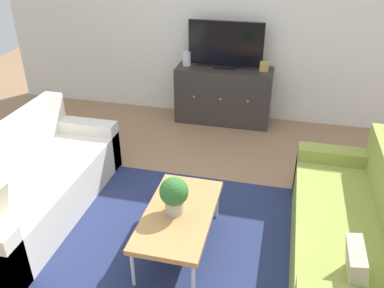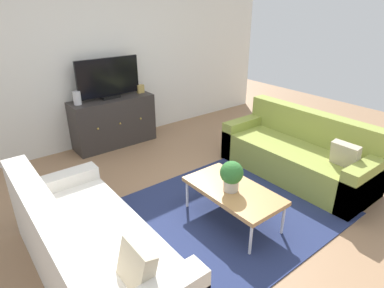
{
  "view_description": "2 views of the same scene",
  "coord_description": "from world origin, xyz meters",
  "px_view_note": "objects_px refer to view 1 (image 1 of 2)",
  "views": [
    {
      "loc": [
        0.74,
        -2.7,
        2.39
      ],
      "look_at": [
        0.0,
        0.34,
        0.66
      ],
      "focal_mm": 37.44,
      "sensor_mm": 36.0,
      "label": 1
    },
    {
      "loc": [
        -1.99,
        -2.2,
        2.11
      ],
      "look_at": [
        0.0,
        0.34,
        0.66
      ],
      "focal_mm": 30.26,
      "sensor_mm": 36.0,
      "label": 2
    }
  ],
  "objects_px": {
    "coffee_table": "(179,215)",
    "glass_vase": "(187,58)",
    "flat_screen_tv": "(226,45)",
    "tv_console": "(223,95)",
    "couch_right_side": "(359,236)",
    "potted_plant": "(174,194)",
    "couch_left_side": "(29,186)",
    "mantel_clock": "(264,66)"
  },
  "relations": [
    {
      "from": "coffee_table",
      "to": "glass_vase",
      "type": "height_order",
      "value": "glass_vase"
    },
    {
      "from": "flat_screen_tv",
      "to": "tv_console",
      "type": "bearing_deg",
      "value": -90.0
    },
    {
      "from": "couch_right_side",
      "to": "glass_vase",
      "type": "relative_size",
      "value": 10.19
    },
    {
      "from": "couch_right_side",
      "to": "potted_plant",
      "type": "relative_size",
      "value": 6.18
    },
    {
      "from": "couch_right_side",
      "to": "couch_left_side",
      "type": "bearing_deg",
      "value": 180.0
    },
    {
      "from": "couch_left_side",
      "to": "flat_screen_tv",
      "type": "bearing_deg",
      "value": 59.7
    },
    {
      "from": "couch_left_side",
      "to": "couch_right_side",
      "type": "bearing_deg",
      "value": 0.0
    },
    {
      "from": "potted_plant",
      "to": "glass_vase",
      "type": "xyz_separation_m",
      "value": [
        -0.55,
        2.55,
        0.29
      ]
    },
    {
      "from": "flat_screen_tv",
      "to": "glass_vase",
      "type": "bearing_deg",
      "value": -177.74
    },
    {
      "from": "couch_left_side",
      "to": "coffee_table",
      "type": "bearing_deg",
      "value": -6.58
    },
    {
      "from": "couch_left_side",
      "to": "potted_plant",
      "type": "relative_size",
      "value": 6.18
    },
    {
      "from": "glass_vase",
      "to": "couch_right_side",
      "type": "bearing_deg",
      "value": -50.27
    },
    {
      "from": "tv_console",
      "to": "flat_screen_tv",
      "type": "height_order",
      "value": "flat_screen_tv"
    },
    {
      "from": "couch_right_side",
      "to": "tv_console",
      "type": "bearing_deg",
      "value": 121.71
    },
    {
      "from": "coffee_table",
      "to": "mantel_clock",
      "type": "relative_size",
      "value": 7.75
    },
    {
      "from": "potted_plant",
      "to": "tv_console",
      "type": "distance_m",
      "value": 2.55
    },
    {
      "from": "potted_plant",
      "to": "mantel_clock",
      "type": "height_order",
      "value": "mantel_clock"
    },
    {
      "from": "coffee_table",
      "to": "glass_vase",
      "type": "relative_size",
      "value": 5.35
    },
    {
      "from": "tv_console",
      "to": "flat_screen_tv",
      "type": "xyz_separation_m",
      "value": [
        0.0,
        0.02,
        0.67
      ]
    },
    {
      "from": "potted_plant",
      "to": "couch_left_side",
      "type": "bearing_deg",
      "value": 173.22
    },
    {
      "from": "glass_vase",
      "to": "flat_screen_tv",
      "type": "bearing_deg",
      "value": 2.26
    },
    {
      "from": "couch_right_side",
      "to": "potted_plant",
      "type": "distance_m",
      "value": 1.46
    },
    {
      "from": "potted_plant",
      "to": "glass_vase",
      "type": "distance_m",
      "value": 2.62
    },
    {
      "from": "coffee_table",
      "to": "couch_left_side",
      "type": "bearing_deg",
      "value": 173.42
    },
    {
      "from": "mantel_clock",
      "to": "couch_left_side",
      "type": "bearing_deg",
      "value": -128.75
    },
    {
      "from": "couch_left_side",
      "to": "flat_screen_tv",
      "type": "distance_m",
      "value": 2.88
    },
    {
      "from": "coffee_table",
      "to": "potted_plant",
      "type": "bearing_deg",
      "value": -178.55
    },
    {
      "from": "potted_plant",
      "to": "tv_console",
      "type": "xyz_separation_m",
      "value": [
        -0.04,
        2.55,
        -0.18
      ]
    },
    {
      "from": "couch_right_side",
      "to": "glass_vase",
      "type": "distance_m",
      "value": 3.14
    },
    {
      "from": "tv_console",
      "to": "mantel_clock",
      "type": "bearing_deg",
      "value": 0.01
    },
    {
      "from": "flat_screen_tv",
      "to": "mantel_clock",
      "type": "height_order",
      "value": "flat_screen_tv"
    },
    {
      "from": "potted_plant",
      "to": "flat_screen_tv",
      "type": "distance_m",
      "value": 2.61
    },
    {
      "from": "couch_right_side",
      "to": "coffee_table",
      "type": "relative_size",
      "value": 1.91
    },
    {
      "from": "potted_plant",
      "to": "tv_console",
      "type": "height_order",
      "value": "tv_console"
    },
    {
      "from": "couch_right_side",
      "to": "flat_screen_tv",
      "type": "xyz_separation_m",
      "value": [
        -1.47,
        2.4,
        0.77
      ]
    },
    {
      "from": "couch_right_side",
      "to": "coffee_table",
      "type": "height_order",
      "value": "couch_right_side"
    },
    {
      "from": "couch_right_side",
      "to": "tv_console",
      "type": "relative_size",
      "value": 1.53
    },
    {
      "from": "couch_left_side",
      "to": "coffee_table",
      "type": "relative_size",
      "value": 1.91
    },
    {
      "from": "flat_screen_tv",
      "to": "mantel_clock",
      "type": "distance_m",
      "value": 0.56
    },
    {
      "from": "flat_screen_tv",
      "to": "potted_plant",
      "type": "bearing_deg",
      "value": -89.12
    },
    {
      "from": "tv_console",
      "to": "glass_vase",
      "type": "distance_m",
      "value": 0.69
    },
    {
      "from": "glass_vase",
      "to": "mantel_clock",
      "type": "relative_size",
      "value": 1.45
    }
  ]
}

